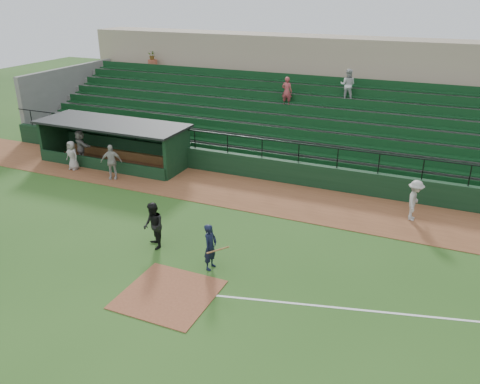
% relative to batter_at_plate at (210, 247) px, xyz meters
% --- Properties ---
extents(ground, '(90.00, 90.00, 0.00)m').
position_rel_batter_at_plate_xyz_m(ground, '(-0.55, -1.06, -0.88)').
color(ground, '#284F19').
rests_on(ground, ground).
extents(warning_track, '(40.00, 4.00, 0.03)m').
position_rel_batter_at_plate_xyz_m(warning_track, '(-0.55, 6.94, -0.87)').
color(warning_track, brown).
rests_on(warning_track, ground).
extents(home_plate_dirt, '(3.00, 3.00, 0.03)m').
position_rel_batter_at_plate_xyz_m(home_plate_dirt, '(-0.55, -2.06, -0.87)').
color(home_plate_dirt, brown).
rests_on(home_plate_dirt, ground).
extents(foul_line, '(17.49, 4.44, 0.01)m').
position_rel_batter_at_plate_xyz_m(foul_line, '(7.45, 0.14, -0.88)').
color(foul_line, white).
rests_on(foul_line, ground).
extents(stadium_structure, '(38.00, 13.08, 6.40)m').
position_rel_batter_at_plate_xyz_m(stadium_structure, '(-0.55, 15.40, 1.42)').
color(stadium_structure, black).
rests_on(stadium_structure, ground).
extents(dugout, '(8.90, 3.20, 2.42)m').
position_rel_batter_at_plate_xyz_m(dugout, '(-10.30, 8.50, 0.45)').
color(dugout, black).
rests_on(dugout, ground).
extents(batter_at_plate, '(1.02, 0.70, 1.77)m').
position_rel_batter_at_plate_xyz_m(batter_at_plate, '(0.00, 0.00, 0.00)').
color(batter_at_plate, black).
rests_on(batter_at_plate, ground).
extents(umpire, '(1.16, 1.15, 1.89)m').
position_rel_batter_at_plate_xyz_m(umpire, '(-2.72, 0.49, 0.06)').
color(umpire, black).
rests_on(umpire, ground).
extents(runner, '(0.76, 1.23, 1.83)m').
position_rel_batter_at_plate_xyz_m(runner, '(6.36, 7.09, 0.06)').
color(runner, '#A9A49E').
rests_on(runner, warning_track).
extents(dugout_player_a, '(1.19, 0.92, 1.89)m').
position_rel_batter_at_plate_xyz_m(dugout_player_a, '(-8.84, 5.89, 0.09)').
color(dugout_player_a, '#ABA6A0').
rests_on(dugout_player_a, warning_track).
extents(dugout_player_b, '(0.87, 0.63, 1.64)m').
position_rel_batter_at_plate_xyz_m(dugout_player_b, '(-11.74, 6.19, -0.03)').
color(dugout_player_b, '#A29C97').
rests_on(dugout_player_b, warning_track).
extents(dugout_player_c, '(1.76, 1.23, 1.83)m').
position_rel_batter_at_plate_xyz_m(dugout_player_c, '(-12.37, 7.64, 0.06)').
color(dugout_player_c, '#A69F9B').
rests_on(dugout_player_c, warning_track).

